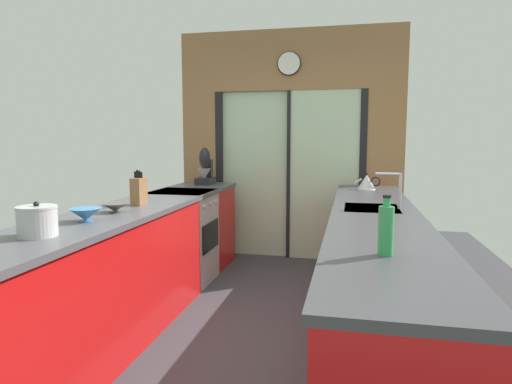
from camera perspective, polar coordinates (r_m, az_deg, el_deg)
ground_plane at (r=3.82m, az=0.21°, el=-15.40°), size 5.04×7.60×0.02m
back_wall_unit at (r=5.31m, az=4.29°, el=7.79°), size 2.64×0.12×2.70m
left_counter_run at (r=3.54m, az=-16.19°, el=-9.31°), size 0.62×3.80×0.92m
right_counter_run at (r=3.31m, az=14.96°, el=-10.48°), size 0.62×3.80×0.92m
sink_faucet at (r=3.44m, az=17.55°, el=0.90°), size 0.19×0.02×0.27m
oven_range at (r=4.53m, az=-9.42°, el=-5.74°), size 0.60×0.60×0.92m
mixing_bowl_near at (r=2.98m, az=-21.10°, el=-2.71°), size 0.20×0.20×0.08m
mixing_bowl_far at (r=3.27m, az=-17.70°, el=-1.91°), size 0.19×0.19×0.06m
knife_block at (r=3.58m, az=-14.87°, el=0.12°), size 0.08×0.14×0.28m
stand_mixer at (r=5.06m, az=-6.56°, el=2.80°), size 0.17×0.27×0.42m
stock_pot at (r=2.62m, az=-26.36°, el=-3.39°), size 0.21×0.21×0.19m
kettle at (r=4.69m, az=14.08°, el=1.27°), size 0.26×0.19×0.18m
soap_bottle at (r=2.05m, az=16.39°, el=-4.66°), size 0.07×0.07×0.27m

